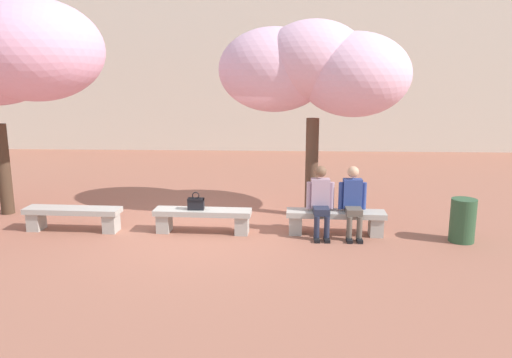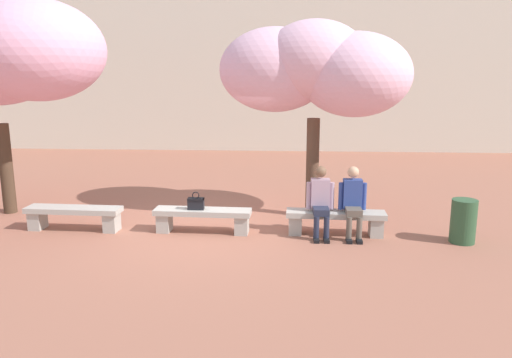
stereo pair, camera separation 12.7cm
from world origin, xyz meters
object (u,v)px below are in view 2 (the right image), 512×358
object	(u,v)px
stone_bench_west_end	(74,215)
person_seated_left	(320,199)
handbag	(196,203)
stone_bench_center	(336,219)
cherry_tree_main	(315,70)
trash_bin	(463,221)
stone_bench_near_west	(203,217)
person_seated_right	(353,199)

from	to	relation	value
stone_bench_west_end	person_seated_left	xyz separation A→B (m)	(4.67, -0.05, 0.39)
stone_bench_west_end	handbag	xyz separation A→B (m)	(2.36, -0.02, 0.28)
stone_bench_center	cherry_tree_main	distance (m)	3.05
cherry_tree_main	trash_bin	xyz separation A→B (m)	(2.58, -1.63, -2.63)
stone_bench_center	cherry_tree_main	size ratio (longest dim) A/B	0.46
stone_bench_west_end	cherry_tree_main	xyz separation A→B (m)	(4.59, 1.34, 2.71)
stone_bench_near_west	person_seated_left	xyz separation A→B (m)	(2.19, -0.05, 0.39)
person_seated_left	cherry_tree_main	bearing A→B (deg)	93.18
stone_bench_west_end	person_seated_right	distance (m)	5.27
handbag	stone_bench_near_west	bearing A→B (deg)	7.40
handbag	trash_bin	size ratio (longest dim) A/B	0.43
stone_bench_center	person_seated_left	world-z (taller)	person_seated_left
person_seated_left	handbag	distance (m)	2.31
handbag	stone_bench_west_end	bearing A→B (deg)	179.62
person_seated_right	handbag	world-z (taller)	person_seated_right
cherry_tree_main	trash_bin	bearing A→B (deg)	-32.32
stone_bench_near_west	person_seated_right	xyz separation A→B (m)	(2.78, -0.05, 0.39)
stone_bench_near_west	handbag	distance (m)	0.30
stone_bench_center	trash_bin	bearing A→B (deg)	-7.52
person_seated_left	trash_bin	size ratio (longest dim) A/B	1.65
stone_bench_center	handbag	size ratio (longest dim) A/B	5.41
stone_bench_west_end	cherry_tree_main	world-z (taller)	cherry_tree_main
stone_bench_near_west	cherry_tree_main	world-z (taller)	cherry_tree_main
person_seated_left	handbag	world-z (taller)	person_seated_left
stone_bench_near_west	person_seated_right	world-z (taller)	person_seated_right
stone_bench_center	handbag	distance (m)	2.62
stone_bench_west_end	handbag	world-z (taller)	handbag
person_seated_right	stone_bench_near_west	bearing A→B (deg)	178.89
stone_bench_near_west	person_seated_right	distance (m)	2.80
stone_bench_near_west	stone_bench_center	size ratio (longest dim) A/B	1.00
person_seated_right	trash_bin	bearing A→B (deg)	-7.08
person_seated_right	handbag	bearing A→B (deg)	179.25
stone_bench_center	stone_bench_near_west	bearing A→B (deg)	180.00
person_seated_left	cherry_tree_main	size ratio (longest dim) A/B	0.32
person_seated_left	person_seated_right	xyz separation A→B (m)	(0.59, -0.00, 0.00)
person_seated_left	cherry_tree_main	world-z (taller)	cherry_tree_main
stone_bench_west_end	stone_bench_center	world-z (taller)	same
stone_bench_near_west	trash_bin	world-z (taller)	trash_bin
stone_bench_west_end	stone_bench_center	size ratio (longest dim) A/B	1.00
stone_bench_near_west	cherry_tree_main	size ratio (longest dim) A/B	0.46
person_seated_right	trash_bin	size ratio (longest dim) A/B	1.65
stone_bench_near_west	trash_bin	size ratio (longest dim) A/B	2.35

